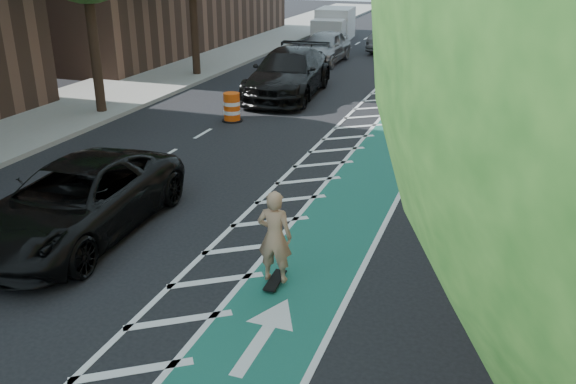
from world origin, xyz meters
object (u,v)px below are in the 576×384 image
at_px(barrel_a, 232,108).
at_px(suv_far, 288,73).
at_px(suv_near, 77,201).
at_px(skateboarder, 275,237).

bearing_deg(barrel_a, suv_far, 82.97).
xyz_separation_m(suv_near, suv_far, (-0.23, 14.02, 0.15)).
height_order(skateboarder, barrel_a, skateboarder).
distance_m(skateboarder, suv_near, 4.81).
bearing_deg(suv_far, skateboarder, -76.01).
relative_size(suv_far, barrel_a, 6.38).
bearing_deg(barrel_a, skateboarder, -61.29).
relative_size(suv_near, barrel_a, 5.61).
relative_size(skateboarder, suv_near, 0.31).
bearing_deg(suv_near, barrel_a, 91.99).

